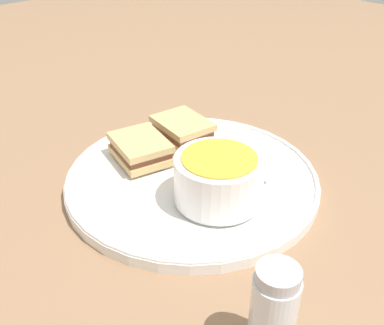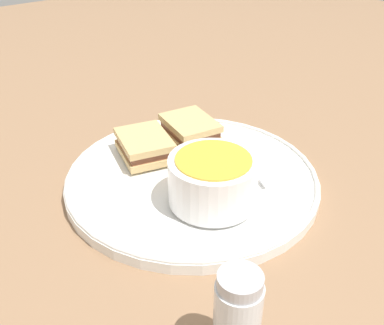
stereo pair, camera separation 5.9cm
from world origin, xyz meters
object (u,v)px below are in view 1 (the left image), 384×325
Objects in this scene: soup_bowl at (219,178)px; spoon at (236,152)px; sandwich_half_far at (140,148)px; salt_shaker at (273,312)px; sandwich_half_near at (182,129)px.

spoon is at bearing -60.44° from soup_bowl.
sandwich_half_far is (0.09, 0.10, 0.01)m from spoon.
salt_shaker is at bearing 146.09° from soup_bowl.
sandwich_half_far is at bearing 3.04° from soup_bowl.
salt_shaker is (-0.31, 0.10, 0.01)m from sandwich_half_far.
soup_bowl reaches higher than sandwich_half_near.
sandwich_half_near is at bearing -88.74° from sandwich_half_far.
sandwich_half_near and sandwich_half_far have the same top height.
spoon is at bearing -166.45° from sandwich_half_near.
spoon is 0.30m from salt_shaker.
sandwich_half_far reaches higher than spoon.
salt_shaker is (-0.16, 0.11, -0.00)m from soup_bowl.
soup_bowl is 1.05× the size of spoon.
salt_shaker is at bearing 161.35° from sandwich_half_far.
salt_shaker is (-0.22, 0.21, 0.02)m from spoon.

